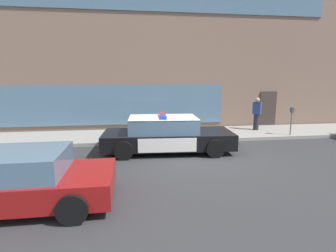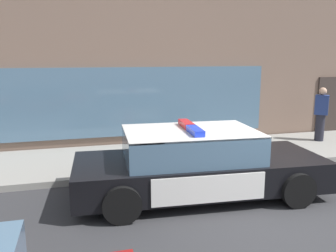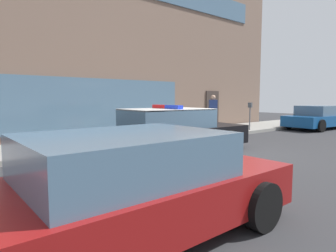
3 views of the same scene
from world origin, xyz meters
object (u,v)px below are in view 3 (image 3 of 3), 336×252
object	(u,v)px
pedestrian_on_sidewalk	(213,112)
parking_meter	(250,111)
car_far_lane	(126,187)
car_down_street	(319,117)
police_cruiser	(171,131)
fire_hydrant	(130,133)

from	to	relation	value
pedestrian_on_sidewalk	parking_meter	bearing A→B (deg)	76.83
car_far_lane	pedestrian_on_sidewalk	size ratio (longest dim) A/B	2.59
car_down_street	pedestrian_on_sidewalk	size ratio (longest dim) A/B	2.70
police_cruiser	parking_meter	size ratio (longest dim) A/B	3.83
parking_meter	fire_hydrant	bearing A→B (deg)	178.77
police_cruiser	pedestrian_on_sidewalk	world-z (taller)	pedestrian_on_sidewalk
police_cruiser	car_down_street	bearing A→B (deg)	4.32
car_far_lane	fire_hydrant	bearing A→B (deg)	-122.64
fire_hydrant	parking_meter	xyz separation A→B (m)	(6.74, -0.15, 0.58)
car_far_lane	parking_meter	world-z (taller)	parking_meter
fire_hydrant	police_cruiser	bearing A→B (deg)	-73.06
car_down_street	car_far_lane	distance (m)	15.43
pedestrian_on_sidewalk	police_cruiser	bearing A→B (deg)	-20.12
police_cruiser	fire_hydrant	distance (m)	1.67
parking_meter	car_far_lane	bearing A→B (deg)	-152.33
police_cruiser	car_down_street	xyz separation A→B (m)	(10.86, 0.16, -0.05)
car_down_street	fire_hydrant	bearing A→B (deg)	176.85
police_cruiser	car_down_street	world-z (taller)	police_cruiser
pedestrian_on_sidewalk	parking_meter	world-z (taller)	pedestrian_on_sidewalk
fire_hydrant	car_far_lane	xyz separation A→B (m)	(-3.54, -5.53, 0.13)
car_down_street	parking_meter	world-z (taller)	parking_meter
car_far_lane	parking_meter	size ratio (longest dim) A/B	3.30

